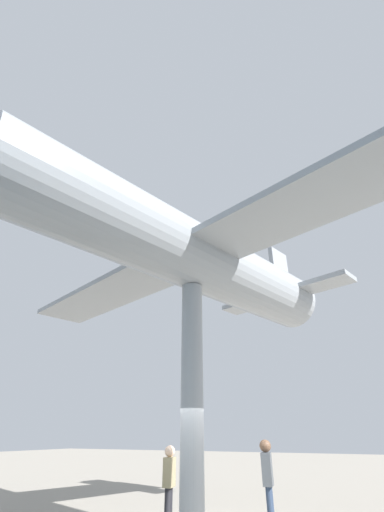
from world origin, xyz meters
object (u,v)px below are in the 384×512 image
Objects in this scene: suspended_airplane at (185,252)px; visitor_person at (169,479)px; visitor_second at (268,476)px; support_pylon_central at (192,395)px.

visitor_person is (0.86, -1.01, -5.62)m from suspended_airplane.
suspended_airplane reaches higher than visitor_second.
suspended_airplane is at bearing -48.86° from visitor_second.
suspended_airplane is at bearing 70.40° from support_pylon_central.
visitor_second is at bearing -111.24° from suspended_airplane.
support_pylon_central is 0.35× the size of suspended_airplane.
suspended_airplane is 5.77m from visitor_person.
suspended_airplane is 8.79× the size of visitor_second.
suspended_airplane reaches higher than support_pylon_central.
support_pylon_central is at bearing -90.00° from suspended_airplane.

